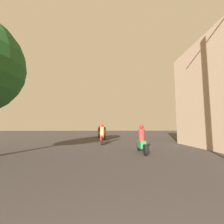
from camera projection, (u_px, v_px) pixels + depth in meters
name	position (u px, v px, depth m)	size (l,w,h in m)	color
motorcycle_green	(142.00, 142.00, 8.28)	(0.60, 2.06, 1.57)	black
motorcycle_red	(102.00, 136.00, 12.79)	(0.60, 2.15, 1.69)	black
motorcycle_orange	(105.00, 135.00, 17.00)	(0.60, 2.01, 1.43)	black
motorcycle_white	(99.00, 133.00, 20.56)	(0.60, 2.11, 1.53)	black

